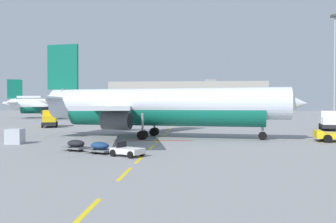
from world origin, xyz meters
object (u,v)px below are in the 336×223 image
Objects in this scene: airliner_mid_left at (60,106)px; catering_truck at (328,120)px; baggage_train at (100,147)px; apron_light_mast_far at (335,56)px; uld_cargo_container at (15,136)px; fuel_service_truck at (50,118)px; airliner_foreground at (160,106)px.

airliner_mid_left is 4.58× the size of catering_truck.
airliner_mid_left reaches higher than baggage_train.
apron_light_mast_far is (42.04, 57.96, 15.57)m from baggage_train.
airliner_mid_left is at bearing 108.44° from uld_cargo_container.
catering_truck is (65.45, -49.36, -2.29)m from airliner_mid_left.
uld_cargo_container is at bearing -149.92° from catering_truck.
catering_truck is 42.64m from baggage_train.
fuel_service_truck is (16.12, -45.05, -2.29)m from airliner_mid_left.
uld_cargo_container is (-14.55, -7.97, -3.15)m from airliner_foreground.
fuel_service_truck is 0.28× the size of apron_light_mast_far.
airliner_mid_left is (-38.94, 65.17, -0.02)m from airliner_foreground.
baggage_train is (-3.64, -14.31, -3.42)m from airliner_foreground.
catering_truck is (26.51, 15.81, -2.30)m from airliner_foreground.
airliner_foreground is 16.89m from uld_cargo_container.
airliner_mid_left is at bearing 120.86° from airliner_foreground.
fuel_service_truck is 39.42m from baggage_train.
airliner_mid_left reaches higher than uld_cargo_container.
baggage_train is 12.62m from uld_cargo_container.
uld_cargo_container is 75.51m from apron_light_mast_far.
airliner_foreground is at bearing 28.71° from uld_cargo_container.
catering_truck reaches higher than baggage_train.
airliner_mid_left reaches higher than catering_truck.
fuel_service_truck is at bearing 119.12° from baggage_train.
airliner_mid_left is 4.14× the size of baggage_train.
airliner_foreground is 1.34× the size of apron_light_mast_far.
baggage_train is 73.28m from apron_light_mast_far.
airliner_foreground is at bearing -149.18° from catering_truck.
catering_truck is 1.00× the size of fuel_service_truck.
uld_cargo_container is at bearing -135.72° from apron_light_mast_far.
catering_truck is at bearing -113.11° from apron_light_mast_far.
airliner_mid_left is 77.16m from uld_cargo_container.
uld_cargo_container is at bearing -71.56° from airliner_mid_left.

